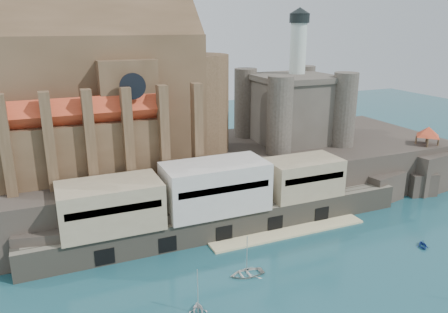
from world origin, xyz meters
name	(u,v)px	position (x,y,z in m)	size (l,w,h in m)	color
ground	(343,289)	(0.00, 0.00, 0.00)	(300.00, 300.00, 0.00)	#17424C
promontory	(230,172)	(-0.19, 39.37, 4.92)	(100.00, 36.00, 10.00)	black
quay	(215,202)	(-10.19, 23.07, 6.07)	(70.00, 12.00, 13.05)	#645E50
church	(110,99)	(-24.13, 41.85, 22.13)	(47.00, 25.93, 30.51)	#4D3824
castle_keep	(293,105)	(16.08, 41.08, 18.31)	(21.20, 21.20, 29.30)	#423C33
rock_outcrop	(424,170)	(42.00, 25.84, 4.02)	(14.50, 10.50, 8.70)	black
pavilion	(428,133)	(42.00, 26.00, 12.73)	(6.40, 6.40, 5.40)	#4D3824
boat_4	(198,313)	(-20.70, 3.05, 0.00)	(2.86, 1.75, 3.32)	silver
boat_6	(247,275)	(-10.98, 8.67, 0.00)	(3.76, 1.09, 5.27)	beige
boat_7	(423,247)	(19.95, 4.65, 0.00)	(2.39, 1.46, 2.77)	navy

